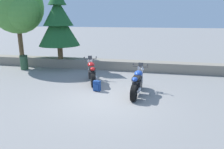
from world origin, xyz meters
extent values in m
plane|color=gray|center=(0.00, 0.00, 0.00)|extent=(120.00, 120.00, 0.00)
cube|color=gray|center=(0.00, 4.80, 0.28)|extent=(36.00, 0.80, 0.55)
cylinder|color=black|center=(-1.44, 2.59, 0.31)|extent=(0.37, 0.63, 0.62)
cylinder|color=black|center=(-0.89, 1.25, 0.31)|extent=(0.40, 0.64, 0.62)
cylinder|color=silver|center=(-1.44, 2.59, 0.31)|extent=(0.29, 0.42, 0.38)
cube|color=black|center=(-1.14, 1.87, 0.41)|extent=(0.48, 0.57, 0.34)
cube|color=#2D2D30|center=(-1.18, 1.97, 0.61)|extent=(0.55, 1.07, 0.12)
ellipsoid|color=red|center=(-1.24, 2.11, 0.83)|extent=(0.51, 0.61, 0.26)
cube|color=black|center=(-1.06, 1.66, 0.77)|extent=(0.45, 0.62, 0.12)
ellipsoid|color=red|center=(-0.94, 1.38, 0.81)|extent=(0.31, 0.34, 0.16)
cylinder|color=#2D2D30|center=(-1.41, 2.51, 1.03)|extent=(0.62, 0.28, 0.04)
sphere|color=silver|center=(-1.52, 2.61, 0.89)|extent=(0.13, 0.13, 0.13)
sphere|color=silver|center=(-1.40, 2.67, 0.89)|extent=(0.13, 0.13, 0.13)
cube|color=#26282D|center=(-1.44, 2.60, 1.09)|extent=(0.22, 0.16, 0.18)
cylinder|color=silver|center=(-0.83, 1.54, 0.36)|extent=(0.25, 0.39, 0.11)
cylinder|color=silver|center=(-1.51, 2.51, 0.67)|extent=(0.10, 0.17, 0.73)
cylinder|color=silver|center=(-1.34, 2.58, 0.67)|extent=(0.10, 0.17, 0.73)
sphere|color=#2D2D30|center=(-1.67, 2.36, 1.13)|extent=(0.07, 0.07, 0.07)
sphere|color=#2D2D30|center=(-1.11, 2.59, 1.13)|extent=(0.07, 0.07, 0.07)
cylinder|color=black|center=(1.21, 1.42, 0.31)|extent=(0.19, 0.63, 0.62)
cylinder|color=black|center=(1.08, -0.01, 0.31)|extent=(0.23, 0.63, 0.62)
cylinder|color=silver|center=(1.21, 1.42, 0.31)|extent=(0.19, 0.40, 0.38)
cube|color=black|center=(1.14, 0.66, 0.41)|extent=(0.36, 0.51, 0.34)
cube|color=#2D2D30|center=(1.15, 0.76, 0.61)|extent=(0.24, 1.11, 0.12)
ellipsoid|color=#2347A8|center=(1.16, 0.91, 0.83)|extent=(0.38, 0.55, 0.26)
cube|color=black|center=(1.12, 0.43, 0.77)|extent=(0.31, 0.58, 0.12)
ellipsoid|color=#2347A8|center=(1.09, 0.13, 0.81)|extent=(0.24, 0.30, 0.16)
cylinder|color=#2D2D30|center=(1.20, 1.34, 1.03)|extent=(0.66, 0.09, 0.04)
sphere|color=silver|center=(1.14, 1.49, 0.89)|extent=(0.13, 0.13, 0.13)
sphere|color=silver|center=(1.28, 1.48, 0.89)|extent=(0.13, 0.13, 0.13)
cube|color=#26282D|center=(1.21, 1.44, 1.09)|extent=(0.21, 0.11, 0.18)
cylinder|color=silver|center=(1.26, 0.22, 0.36)|extent=(0.14, 0.39, 0.11)
cylinder|color=silver|center=(1.11, 1.39, 0.67)|extent=(0.06, 0.17, 0.73)
cylinder|color=silver|center=(1.29, 1.38, 0.67)|extent=(0.06, 0.17, 0.73)
sphere|color=#2D2D30|center=(0.90, 1.33, 1.13)|extent=(0.07, 0.07, 0.07)
sphere|color=#2D2D30|center=(1.50, 1.28, 1.13)|extent=(0.07, 0.07, 0.07)
cube|color=navy|center=(-0.59, 0.80, 0.22)|extent=(0.32, 0.22, 0.44)
cube|color=navy|center=(-0.60, 0.68, 0.18)|extent=(0.24, 0.08, 0.24)
ellipsoid|color=navy|center=(-0.59, 0.80, 0.43)|extent=(0.30, 0.21, 0.08)
cube|color=#10244B|center=(-0.49, 0.89, 0.24)|extent=(0.05, 0.04, 0.37)
cube|color=#10244B|center=(-0.66, 0.91, 0.24)|extent=(0.05, 0.04, 0.37)
cylinder|color=brown|center=(-6.75, 4.65, 1.51)|extent=(0.28, 0.28, 1.91)
sphere|color=#4C8E3D|center=(-6.75, 4.65, 3.69)|extent=(3.26, 3.26, 3.26)
sphere|color=#4C8E3D|center=(-6.01, 4.16, 3.36)|extent=(2.12, 2.12, 2.12)
cylinder|color=brown|center=(-4.05, 4.68, 1.10)|extent=(0.32, 0.32, 1.10)
cone|color=#1E5628|center=(-4.05, 4.68, 2.47)|extent=(2.50, 2.50, 2.18)
cone|color=#1E5628|center=(-4.05, 4.68, 3.36)|extent=(1.80, 1.80, 1.57)
cylinder|color=#335638|center=(-5.95, 3.62, 0.40)|extent=(0.44, 0.44, 0.80)
cylinder|color=#1E3421|center=(-5.95, 3.62, 0.83)|extent=(0.46, 0.46, 0.06)
camera|label=1|loc=(1.81, -7.48, 3.06)|focal=33.81mm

